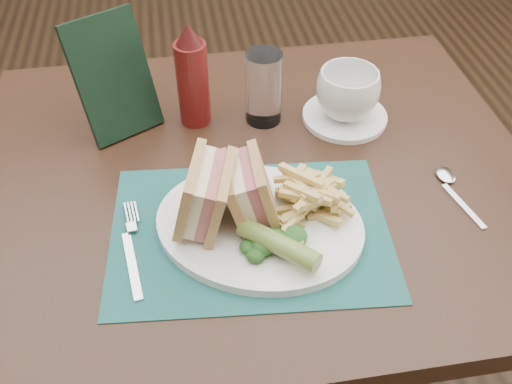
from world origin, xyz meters
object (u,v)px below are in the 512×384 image
(table_main, at_px, (256,306))
(plate, at_px, (259,225))
(sandwich_half_a, at_px, (190,193))
(ketchup_bottle, at_px, (192,75))
(sandwich_half_b, at_px, (234,190))
(saucer, at_px, (345,116))
(placemat, at_px, (250,231))
(check_presenter, at_px, (113,77))
(drinking_glass, at_px, (264,88))
(coffee_cup, at_px, (348,94))

(table_main, xyz_separation_m, plate, (-0.02, -0.13, 0.38))
(table_main, bearing_deg, sandwich_half_a, -134.99)
(ketchup_bottle, bearing_deg, sandwich_half_b, -82.27)
(plate, height_order, saucer, plate)
(placemat, height_order, ketchup_bottle, ketchup_bottle)
(table_main, xyz_separation_m, ketchup_bottle, (-0.08, 0.15, 0.47))
(check_presenter, bearing_deg, sandwich_half_a, -96.96)
(ketchup_bottle, bearing_deg, plate, -76.24)
(sandwich_half_a, distance_m, saucer, 0.37)
(drinking_glass, relative_size, check_presenter, 0.63)
(saucer, xyz_separation_m, coffee_cup, (0.00, 0.00, 0.05))
(check_presenter, bearing_deg, saucer, -34.36)
(placemat, relative_size, ketchup_bottle, 2.15)
(sandwich_half_a, relative_size, coffee_cup, 0.99)
(table_main, distance_m, saucer, 0.43)
(plate, xyz_separation_m, drinking_glass, (0.05, 0.26, 0.06))
(saucer, bearing_deg, sandwich_half_b, -135.79)
(sandwich_half_a, relative_size, saucer, 0.72)
(sandwich_half_b, height_order, drinking_glass, drinking_glass)
(sandwich_half_a, height_order, sandwich_half_b, sandwich_half_a)
(coffee_cup, bearing_deg, check_presenter, 174.00)
(table_main, relative_size, placemat, 2.25)
(placemat, relative_size, drinking_glass, 3.07)
(table_main, height_order, saucer, saucer)
(drinking_glass, bearing_deg, ketchup_bottle, 172.47)
(check_presenter, bearing_deg, ketchup_bottle, -29.30)
(plate, bearing_deg, saucer, 73.75)
(table_main, distance_m, plate, 0.41)
(sandwich_half_b, distance_m, drinking_glass, 0.26)
(placemat, xyz_separation_m, coffee_cup, (0.21, 0.24, 0.05))
(placemat, height_order, sandwich_half_b, sandwich_half_b)
(table_main, bearing_deg, saucer, 32.32)
(drinking_glass, bearing_deg, sandwich_half_b, -108.97)
(placemat, height_order, check_presenter, check_presenter)
(placemat, xyz_separation_m, sandwich_half_b, (-0.02, 0.02, 0.06))
(check_presenter, bearing_deg, drinking_glass, -32.48)
(check_presenter, bearing_deg, placemat, -85.43)
(table_main, relative_size, check_presenter, 4.39)
(table_main, height_order, coffee_cup, coffee_cup)
(ketchup_bottle, bearing_deg, coffee_cup, -8.44)
(placemat, relative_size, sandwich_half_a, 3.70)
(placemat, height_order, sandwich_half_a, sandwich_half_a)
(sandwich_half_a, height_order, ketchup_bottle, ketchup_bottle)
(sandwich_half_b, height_order, saucer, sandwich_half_b)
(ketchup_bottle, relative_size, check_presenter, 0.91)
(sandwich_half_a, bearing_deg, placemat, 0.93)
(plate, relative_size, coffee_cup, 2.74)
(coffee_cup, bearing_deg, table_main, -147.68)
(drinking_glass, xyz_separation_m, check_presenter, (-0.25, 0.02, 0.03))
(saucer, xyz_separation_m, check_presenter, (-0.39, 0.04, 0.09))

